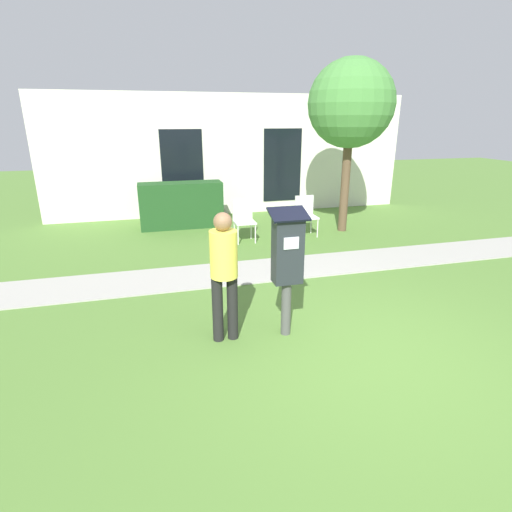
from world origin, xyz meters
TOP-DOWN VIEW (x-y plane):
  - ground_plane at (0.00, 0.00)m, footprint 40.00×40.00m
  - sidewalk at (0.00, 2.97)m, footprint 12.00×1.10m
  - building_facade at (0.00, 7.67)m, footprint 10.00×0.26m
  - parking_meter at (-0.79, 0.80)m, footprint 0.44×0.31m
  - person_standing at (-1.54, 0.87)m, footprint 0.32×0.32m
  - outdoor_chair_left at (-0.37, 4.87)m, footprint 0.44×0.44m
  - outdoor_chair_middle at (1.11, 4.96)m, footprint 0.44×0.44m
  - hedge_row at (-1.57, 6.40)m, footprint 1.99×0.60m
  - tree at (2.12, 5.08)m, footprint 1.90×1.90m

SIDE VIEW (x-z plane):
  - ground_plane at x=0.00m, z-range 0.00..0.00m
  - sidewalk at x=0.00m, z-range 0.00..0.02m
  - outdoor_chair_left at x=-0.37m, z-range 0.08..0.98m
  - outdoor_chair_middle at x=1.11m, z-range 0.08..0.98m
  - hedge_row at x=-1.57m, z-range 0.00..1.10m
  - person_standing at x=-1.54m, z-range 0.14..1.72m
  - parking_meter at x=-0.79m, z-range 0.22..1.81m
  - building_facade at x=0.00m, z-range 0.00..3.20m
  - tree at x=2.12m, z-range 0.94..4.75m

